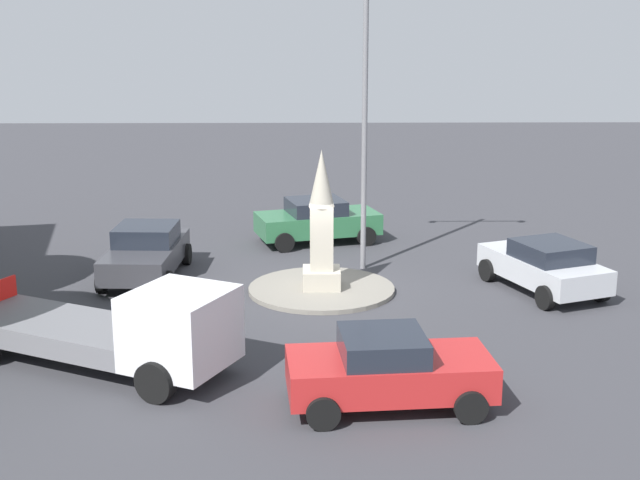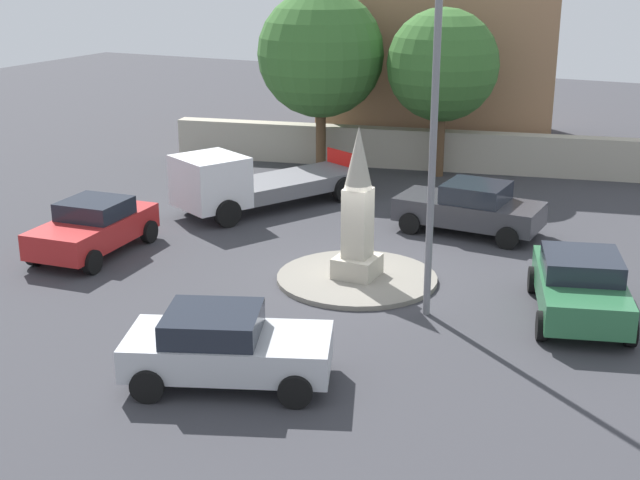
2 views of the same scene
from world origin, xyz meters
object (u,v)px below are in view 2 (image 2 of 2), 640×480
at_px(monument, 358,211).
at_px(car_silver_approaching, 225,346).
at_px(car_dark_grey_parked_left, 470,208).
at_px(truck_white_parked_right, 249,183).
at_px(car_red_far_side, 94,227).
at_px(corner_building, 444,40).
at_px(tree_mid_cluster, 443,65).
at_px(streetlamp, 435,86).
at_px(car_green_waiting, 580,285).
at_px(tree_near_wall, 321,54).

relative_size(monument, car_silver_approaching, 0.89).
relative_size(car_dark_grey_parked_left, truck_white_parked_right, 0.65).
height_order(monument, car_red_far_side, monument).
distance_m(car_dark_grey_parked_left, corner_building, 13.92).
relative_size(monument, tree_mid_cluster, 0.63).
height_order(streetlamp, car_silver_approaching, streetlamp).
distance_m(monument, car_silver_approaching, 6.22).
bearing_deg(car_green_waiting, tree_near_wall, 47.76).
xyz_separation_m(car_red_far_side, car_dark_grey_parked_left, (6.24, -8.74, 0.01)).
relative_size(monument, car_red_far_side, 0.94).
relative_size(streetlamp, car_silver_approaching, 2.02).
bearing_deg(corner_building, car_red_far_side, 168.73).
bearing_deg(car_dark_grey_parked_left, car_green_waiting, -141.35).
relative_size(car_silver_approaching, truck_white_parked_right, 0.65).
height_order(car_dark_grey_parked_left, car_silver_approaching, car_dark_grey_parked_left).
relative_size(streetlamp, car_dark_grey_parked_left, 2.02).
distance_m(monument, corner_building, 18.09).
xyz_separation_m(streetlamp, car_red_far_side, (0.12, 9.61, -4.43)).
bearing_deg(car_dark_grey_parked_left, car_silver_approaching, 172.33).
relative_size(car_red_far_side, corner_building, 0.44).
bearing_deg(car_green_waiting, corner_building, 27.27).
bearing_deg(corner_building, car_green_waiting, -152.73).
relative_size(car_red_far_side, tree_near_wall, 0.61).
relative_size(car_red_far_side, car_green_waiting, 0.93).
height_order(corner_building, tree_near_wall, corner_building).
height_order(car_red_far_side, tree_mid_cluster, tree_mid_cluster).
distance_m(car_red_far_side, tree_near_wall, 12.21).
height_order(car_silver_approaching, truck_white_parked_right, truck_white_parked_right).
xyz_separation_m(car_red_far_side, tree_mid_cluster, (12.50, -5.71, 3.29)).
relative_size(car_red_far_side, truck_white_parked_right, 0.62).
height_order(monument, car_dark_grey_parked_left, monument).
bearing_deg(car_red_far_side, truck_white_parked_right, -18.04).
xyz_separation_m(monument, car_red_far_side, (-1.17, 7.32, -1.06)).
bearing_deg(car_red_far_side, car_green_waiting, -84.53).
distance_m(monument, tree_mid_cluster, 11.66).
height_order(car_silver_approaching, corner_building, corner_building).
height_order(monument, truck_white_parked_right, monument).
height_order(monument, streetlamp, streetlamp).
distance_m(car_dark_grey_parked_left, tree_mid_cluster, 7.69).
height_order(car_red_far_side, car_dark_grey_parked_left, car_dark_grey_parked_left).
bearing_deg(car_silver_approaching, car_red_far_side, 55.56).
bearing_deg(car_red_far_side, streetlamp, -90.71).
distance_m(monument, car_dark_grey_parked_left, 5.37).
bearing_deg(car_silver_approaching, truck_white_parked_right, 27.77).
distance_m(corner_building, tree_mid_cluster, 6.53).
xyz_separation_m(car_dark_grey_parked_left, car_silver_approaching, (-11.20, 1.51, -0.02)).
bearing_deg(car_dark_grey_parked_left, car_red_far_side, 125.50).
xyz_separation_m(car_silver_approaching, truck_white_parked_right, (10.38, 5.47, 0.18)).
bearing_deg(streetlamp, tree_mid_cluster, 17.18).
bearing_deg(tree_mid_cluster, tree_near_wall, 101.56).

